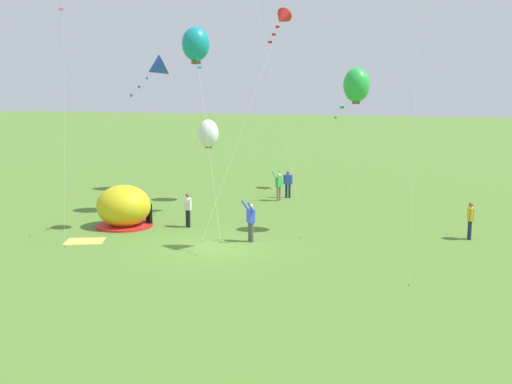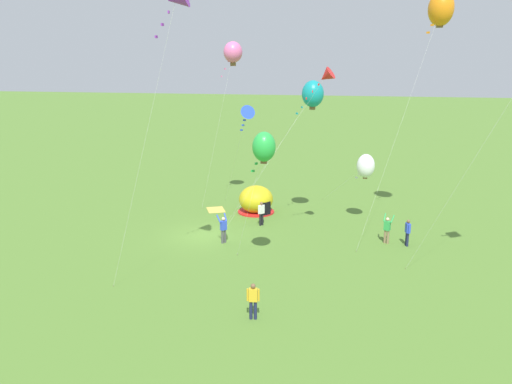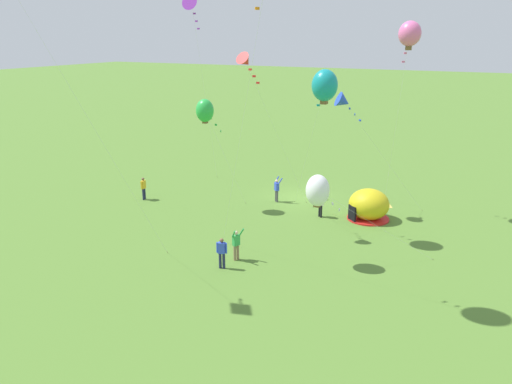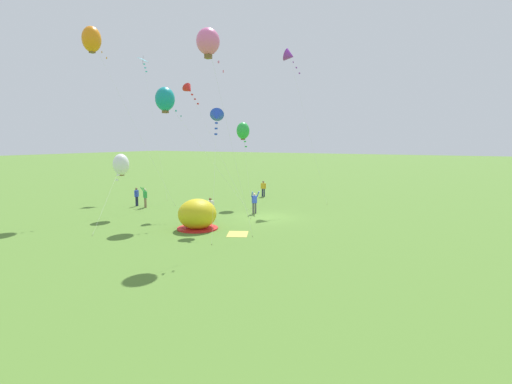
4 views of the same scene
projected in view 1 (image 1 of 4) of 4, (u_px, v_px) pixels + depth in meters
name	position (u px, v px, depth m)	size (l,w,h in m)	color
ground_plane	(214.00, 248.00, 25.79)	(300.00, 300.00, 0.00)	#517A2D
popup_tent	(124.00, 207.00, 29.81)	(2.81, 2.81, 2.10)	gold
picnic_blanket	(85.00, 241.00, 26.99)	(1.70, 1.30, 0.01)	gold
person_flying_kite	(279.00, 185.00, 36.92)	(0.64, 0.72, 1.89)	#8C7251
person_strolling	(188.00, 208.00, 29.70)	(0.49, 0.42, 1.72)	black
person_center_field	(288.00, 183.00, 38.00)	(0.58, 0.32, 1.72)	#1E2347
person_far_back	(470.00, 219.00, 27.20)	(0.30, 0.58, 1.72)	#1E2347
person_watching_sky	(251.00, 220.00, 26.77)	(0.71, 0.68, 1.89)	#4C4C51
kite_white	(208.00, 134.00, 36.42)	(6.35, 3.98, 5.02)	silver
kite_teal	(196.00, 44.00, 31.76)	(4.57, 6.23, 10.08)	silver
kite_blue	(156.00, 68.00, 27.73)	(6.00, 3.84, 8.38)	silver
kite_red	(282.00, 18.00, 31.08)	(1.95, 7.54, 10.99)	silver
kite_green	(357.00, 85.00, 27.53)	(2.66, 2.65, 7.76)	silver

